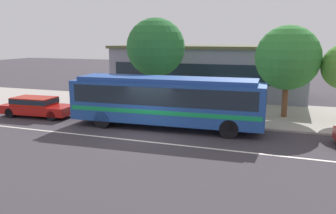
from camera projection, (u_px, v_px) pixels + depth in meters
The scene contains 12 objects.
ground_plane at pixel (144, 137), 17.98m from camera, with size 120.00×120.00×0.00m, color #3B353C.
sidewalk_slab at pixel (185, 109), 24.82m from camera, with size 60.00×8.00×0.12m, color #A59C94.
lane_stripe_center at pixel (138, 141), 17.24m from camera, with size 56.00×0.16×0.01m, color silver.
transit_bus at pixel (166, 99), 19.39m from camera, with size 11.09×2.96×2.93m.
sedan_behind_bus at pixel (37, 106), 22.51m from camera, with size 4.86×2.10×1.29m.
pedestrian_waiting_near_sign at pixel (140, 101), 22.24m from camera, with size 0.39×0.39×1.68m.
pedestrian_walking_along_curb at pixel (134, 99), 22.68m from camera, with size 0.40×0.40×1.70m.
pedestrian_standing_by_tree at pixel (159, 101), 22.33m from camera, with size 0.48×0.48×1.67m.
bus_stop_sign at pixel (243, 98), 19.98m from camera, with size 0.10×0.44×2.38m.
street_tree_near_stop at pixel (156, 48), 24.14m from camera, with size 4.14×4.14×6.42m.
street_tree_mid_block at pixel (288, 58), 21.35m from camera, with size 4.04×4.04×5.80m.
station_building at pixel (210, 71), 30.74m from camera, with size 16.86×7.57×4.48m.
Camera 1 is at (6.99, -15.90, 5.06)m, focal length 36.48 mm.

